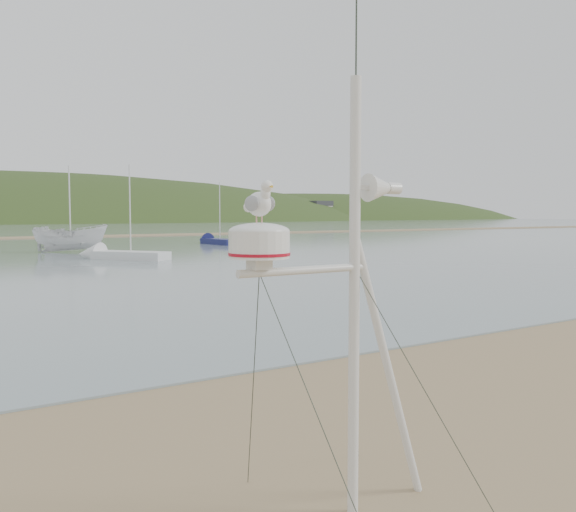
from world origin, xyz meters
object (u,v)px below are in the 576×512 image
sailboat_blue_far (211,241)px  boat_white (70,216)px  sailboat_white_near (109,255)px  mast_rig (352,391)px

sailboat_blue_far → boat_white: bearing=-158.4°
boat_white → sailboat_white_near: sailboat_white_near is taller
mast_rig → sailboat_blue_far: sailboat_blue_far is taller
mast_rig → boat_white: boat_white is taller
mast_rig → boat_white: bearing=79.8°
sailboat_white_near → boat_white: bearing=92.3°
boat_white → sailboat_white_near: bearing=-156.7°
boat_white → sailboat_white_near: (0.33, -8.27, -2.38)m
mast_rig → sailboat_white_near: 34.39m
sailboat_white_near → sailboat_blue_far: size_ratio=1.01×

